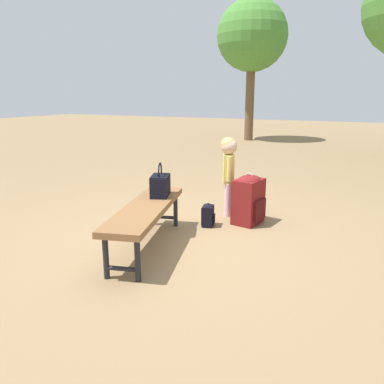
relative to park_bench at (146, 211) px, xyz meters
The scene contains 7 objects.
ground_plane 0.51m from the park_bench, 19.81° to the right, with size 40.00×40.00×0.00m, color #8C704C.
park_bench is the anchor object (origin of this frame).
handbag 0.44m from the park_bench, ahead, with size 0.36×0.28×0.37m.
child_standing 1.45m from the park_bench, 15.03° to the right, with size 0.25×0.20×1.01m.
backpack_large 1.38m from the park_bench, 30.49° to the right, with size 0.42×0.37×0.63m.
backpack_small 0.96m from the park_bench, 19.13° to the right, with size 0.19×0.17×0.29m.
tree_back 10.10m from the park_bench, 11.05° to the left, with size 2.27×2.27×4.49m.
Camera 1 is at (-3.37, -1.85, 1.53)m, focal length 35.38 mm.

